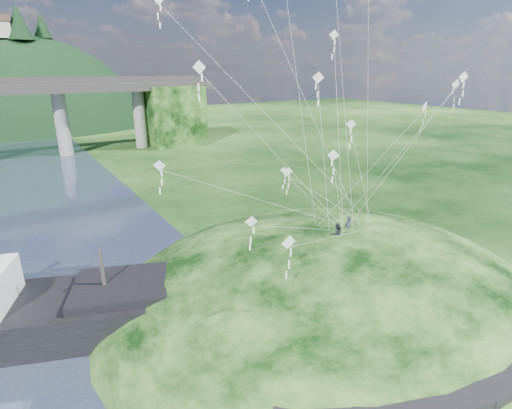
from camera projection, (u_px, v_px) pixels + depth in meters
ground at (253, 345)px, 25.37m from camera, size 320.00×320.00×0.00m
grass_hill at (326, 311)px, 31.50m from camera, size 36.00×32.00×13.00m
footpath at (474, 366)px, 20.67m from camera, size 22.29×5.84×0.83m
work_barge at (1, 313)px, 25.38m from camera, size 22.86×13.27×7.75m
wooden_dock at (152, 311)px, 28.18m from camera, size 13.29×4.72×0.94m
kite_flyers at (341, 220)px, 29.87m from camera, size 2.60×1.28×1.89m
kite_swarm at (308, 99)px, 26.69m from camera, size 19.15×16.66×19.74m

